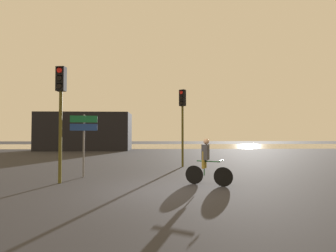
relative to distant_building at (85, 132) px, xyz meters
The scene contains 7 objects.
ground_plane 23.24m from the distant_building, 69.02° to the right, with size 120.00×120.00×0.00m, color #28282D.
water_strip 13.16m from the distant_building, 50.35° to the left, with size 80.00×16.00×0.01m, color #9E937F.
distant_building is the anchor object (origin of this frame).
traffic_light_near_left 20.81m from the distant_building, 76.88° to the right, with size 0.35×0.37×4.26m.
traffic_light_center 18.31m from the distant_building, 58.26° to the right, with size 0.41×0.42×4.24m.
direction_sign_post 19.64m from the distant_building, 74.65° to the right, with size 1.10×0.18×2.60m.
cyclist 23.10m from the distant_building, 64.35° to the right, with size 1.52×0.86×1.62m.
Camera 1 is at (0.02, -8.32, 1.77)m, focal length 28.00 mm.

